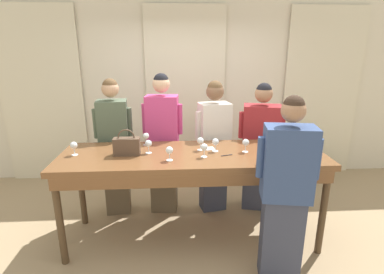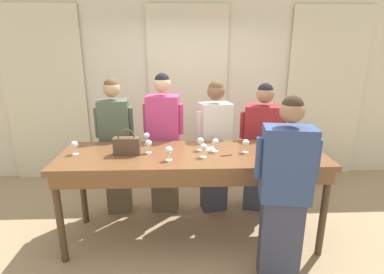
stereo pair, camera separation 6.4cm
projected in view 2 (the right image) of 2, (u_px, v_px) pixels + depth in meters
The scene contains 26 objects.
ground_plane at pixel (192, 236), 3.43m from camera, with size 18.00×18.00×0.00m, color tan.
wall_back at pixel (188, 91), 4.77m from camera, with size 12.00×0.06×2.80m.
curtain_panel_left at pixel (46, 96), 4.64m from camera, with size 1.23×0.03×2.69m.
curtain_panel_center at pixel (188, 96), 4.73m from camera, with size 1.23×0.03×2.69m.
curtain_panel_right at pixel (325, 95), 4.81m from camera, with size 1.23×0.03×2.69m.
tasting_bar at pixel (192, 162), 3.14m from camera, with size 2.76×0.86×1.01m.
wine_bottle at pixel (266, 152), 2.84m from camera, with size 0.08×0.08×0.32m.
handbag at pixel (127, 145), 3.07m from camera, with size 0.27×0.11×0.27m.
wine_glass_front_left at pixel (169, 151), 2.91m from camera, with size 0.07×0.07×0.14m.
wine_glass_front_mid at pixel (74, 145), 3.07m from camera, with size 0.07×0.07×0.14m.
wine_glass_front_right at pixel (204, 148), 2.99m from camera, with size 0.07×0.07×0.14m.
wine_glass_center_left at pixel (215, 142), 3.16m from camera, with size 0.07×0.07×0.14m.
wine_glass_center_mid at pixel (148, 144), 3.12m from camera, with size 0.07×0.07×0.14m.
wine_glass_center_right at pixel (246, 143), 3.13m from camera, with size 0.07×0.07×0.14m.
wine_glass_back_left at pixel (278, 138), 3.30m from camera, with size 0.07×0.07×0.14m.
wine_glass_back_mid at pixel (200, 141), 3.20m from camera, with size 0.07×0.07×0.14m.
wine_glass_back_right at pixel (146, 136), 3.38m from camera, with size 0.07×0.07×0.14m.
wine_glass_near_host at pixel (311, 143), 3.12m from camera, with size 0.07×0.07×0.14m.
napkin at pixel (209, 149), 3.27m from camera, with size 0.12×0.12×0.00m.
pen at pixel (226, 155), 3.06m from camera, with size 0.12×0.04×0.01m.
guest_olive_jacket at pixel (116, 146), 3.74m from camera, with size 0.47×0.30×1.73m.
guest_pink_top at pixel (164, 143), 3.75m from camera, with size 0.50×0.29×1.79m.
guest_cream_sweater at pixel (215, 146), 3.79m from camera, with size 0.49×0.32×1.70m.
guest_striped_shirt at pixel (261, 148), 3.82m from camera, with size 0.57×0.37×1.67m.
host_pouring at pixel (284, 193), 2.58m from camera, with size 0.53×0.32×1.72m.
potted_plant at pixel (306, 156), 4.74m from camera, with size 0.38×0.38×0.76m.
Camera 2 is at (-0.12, -2.95, 2.08)m, focal length 28.00 mm.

